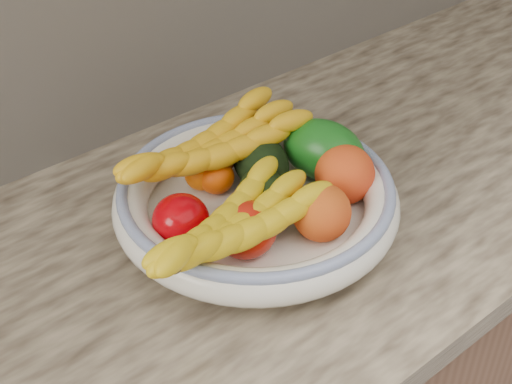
% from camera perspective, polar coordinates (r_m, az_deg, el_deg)
% --- Properties ---
extents(fruit_bowl, '(0.39, 0.39, 0.08)m').
position_cam_1_polar(fruit_bowl, '(0.97, 0.00, -0.54)').
color(fruit_bowl, white).
rests_on(fruit_bowl, kitchen_counter).
extents(clementine_back_left, '(0.06, 0.06, 0.05)m').
position_cam_1_polar(clementine_back_left, '(1.01, -4.35, 1.43)').
color(clementine_back_left, orange).
rests_on(clementine_back_left, fruit_bowl).
extents(clementine_back_right, '(0.06, 0.06, 0.05)m').
position_cam_1_polar(clementine_back_right, '(1.04, -3.02, 2.80)').
color(clementine_back_right, '#E64D04').
rests_on(clementine_back_right, fruit_bowl).
extents(clementine_back_mid, '(0.07, 0.07, 0.05)m').
position_cam_1_polar(clementine_back_mid, '(1.00, -3.20, 1.20)').
color(clementine_back_mid, '#ED5205').
rests_on(clementine_back_mid, fruit_bowl).
extents(tomato_left, '(0.09, 0.09, 0.07)m').
position_cam_1_polar(tomato_left, '(0.92, -6.03, -2.22)').
color(tomato_left, '#B40007').
rests_on(tomato_left, fruit_bowl).
extents(tomato_near_left, '(0.10, 0.10, 0.07)m').
position_cam_1_polar(tomato_near_left, '(0.90, -0.89, -3.01)').
color(tomato_near_left, red).
rests_on(tomato_near_left, fruit_bowl).
extents(avocado_center, '(0.07, 0.10, 0.06)m').
position_cam_1_polar(avocado_center, '(0.95, 0.84, -0.23)').
color(avocado_center, black).
rests_on(avocado_center, fruit_bowl).
extents(avocado_right, '(0.10, 0.13, 0.07)m').
position_cam_1_polar(avocado_right, '(1.01, 0.37, 2.39)').
color(avocado_right, black).
rests_on(avocado_right, fruit_bowl).
extents(green_mango, '(0.14, 0.15, 0.11)m').
position_cam_1_polar(green_mango, '(1.02, 5.42, 3.35)').
color(green_mango, '#105511').
rests_on(green_mango, fruit_bowl).
extents(peach_front, '(0.08, 0.08, 0.08)m').
position_cam_1_polar(peach_front, '(0.92, 5.27, -1.64)').
color(peach_front, orange).
rests_on(peach_front, fruit_bowl).
extents(peach_right, '(0.10, 0.10, 0.08)m').
position_cam_1_polar(peach_right, '(0.99, 7.12, 1.41)').
color(peach_right, orange).
rests_on(peach_right, fruit_bowl).
extents(banana_bunch_back, '(0.31, 0.11, 0.09)m').
position_cam_1_polar(banana_bunch_back, '(0.99, -3.59, 3.13)').
color(banana_bunch_back, yellow).
rests_on(banana_bunch_back, fruit_bowl).
extents(banana_bunch_front, '(0.31, 0.17, 0.08)m').
position_cam_1_polar(banana_bunch_front, '(0.87, -1.73, -3.12)').
color(banana_bunch_front, yellow).
rests_on(banana_bunch_front, fruit_bowl).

